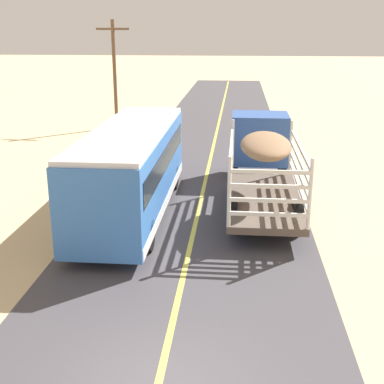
% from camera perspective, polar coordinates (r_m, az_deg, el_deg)
% --- Properties ---
extents(livestock_truck, '(2.53, 9.70, 3.02)m').
position_cam_1_polar(livestock_truck, '(21.66, 7.64, 4.65)').
color(livestock_truck, '#3359A5').
rests_on(livestock_truck, road_surface).
extents(bus, '(2.54, 10.00, 3.21)m').
position_cam_1_polar(bus, '(18.85, -6.61, 2.58)').
color(bus, '#3872C6').
rests_on(bus, road_surface).
extents(power_pole_mid, '(2.20, 0.24, 7.11)m').
position_cam_1_polar(power_pole_mid, '(35.89, -8.53, 13.07)').
color(power_pole_mid, brown).
rests_on(power_pole_mid, ground).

